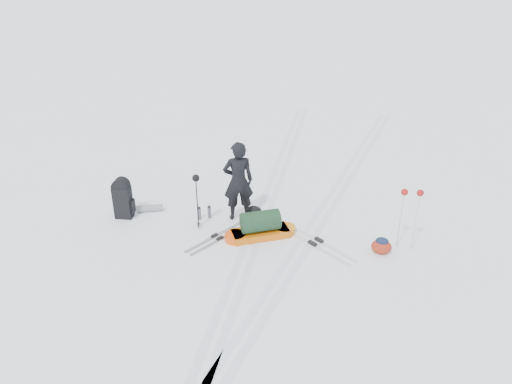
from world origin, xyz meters
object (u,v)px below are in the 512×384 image
expedition_rucksack (126,199)px  ski_poles_black (196,185)px  pulk_sled (260,227)px  skier (238,181)px

expedition_rucksack → ski_poles_black: ski_poles_black is taller
pulk_sled → ski_poles_black: 1.61m
pulk_sled → expedition_rucksack: (-3.12, 0.06, 0.22)m
pulk_sled → expedition_rucksack: expedition_rucksack is taller
pulk_sled → ski_poles_black: size_ratio=1.21×
expedition_rucksack → ski_poles_black: bearing=-10.1°
ski_poles_black → skier: bearing=57.9°
pulk_sled → skier: bearing=104.9°
pulk_sled → expedition_rucksack: size_ratio=1.61×
skier → pulk_sled: 1.16m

